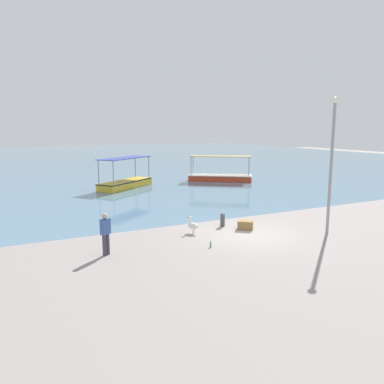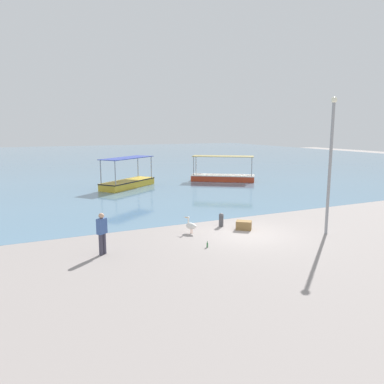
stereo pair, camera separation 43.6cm
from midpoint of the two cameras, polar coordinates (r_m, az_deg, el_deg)
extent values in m
plane|color=gray|center=(18.08, 8.02, -6.34)|extent=(120.00, 120.00, 0.00)
cube|color=slate|center=(63.29, -17.25, 4.83)|extent=(110.00, 90.00, 0.00)
cube|color=gold|center=(31.98, -10.47, 1.19)|extent=(5.39, 4.66, 0.60)
cube|color=black|center=(31.95, -10.49, 1.65)|extent=(5.44, 4.72, 0.08)
cylinder|color=#99999E|center=(29.43, -12.33, 2.82)|extent=(0.08, 0.08, 1.87)
cylinder|color=#99999E|center=(30.36, -14.47, 2.94)|extent=(0.08, 0.08, 1.87)
cylinder|color=#99999E|center=(33.43, -6.98, 3.78)|extent=(0.08, 0.08, 1.87)
cylinder|color=#99999E|center=(34.25, -9.01, 3.88)|extent=(0.08, 0.08, 1.87)
cube|color=#2F3D90|center=(31.74, -10.60, 5.12)|extent=(5.29, 4.62, 0.05)
cube|color=red|center=(35.58, 3.95, 2.18)|extent=(5.82, 4.72, 0.58)
cube|color=silver|center=(35.55, 3.95, 2.58)|extent=(5.87, 4.78, 0.08)
cylinder|color=#99999E|center=(36.09, 8.33, 4.06)|extent=(0.08, 0.08, 1.73)
cylinder|color=#99999E|center=(34.63, 8.33, 3.82)|extent=(0.08, 0.08, 1.73)
cylinder|color=#99999E|center=(36.46, -0.17, 4.22)|extent=(0.08, 0.08, 1.73)
cylinder|color=#99999E|center=(35.02, -0.52, 3.99)|extent=(0.08, 0.08, 1.73)
cube|color=olive|center=(35.37, 3.99, 5.47)|extent=(5.71, 4.69, 0.05)
cylinder|color=#E0997A|center=(17.94, -0.56, -6.00)|extent=(0.03, 0.03, 0.22)
cylinder|color=#E0997A|center=(18.02, -0.37, -5.93)|extent=(0.03, 0.03, 0.22)
ellipsoid|color=white|center=(17.93, -0.55, -5.20)|extent=(0.52, 0.63, 0.32)
ellipsoid|color=white|center=(17.79, 0.12, -5.25)|extent=(0.18, 0.20, 0.10)
cylinder|color=white|center=(17.96, -0.95, -4.43)|extent=(0.07, 0.07, 0.26)
sphere|color=white|center=(17.92, -0.95, -3.92)|extent=(0.11, 0.11, 0.11)
cone|color=#E5933F|center=(18.02, -1.38, -3.88)|extent=(0.19, 0.29, 0.06)
cylinder|color=gray|center=(18.52, 19.77, 3.20)|extent=(0.14, 0.14, 6.11)
sphere|color=#EAEACC|center=(18.45, 20.35, 13.00)|extent=(0.28, 0.28, 0.28)
cylinder|color=#47474C|center=(19.24, 4.02, -4.44)|extent=(0.24, 0.24, 0.55)
sphere|color=#4C4C51|center=(19.17, 4.03, -3.56)|extent=(0.25, 0.25, 0.25)
cylinder|color=#3B394A|center=(15.44, -13.54, -7.70)|extent=(0.16, 0.16, 0.85)
cylinder|color=#3B394A|center=(15.31, -13.99, -7.87)|extent=(0.16, 0.16, 0.85)
cube|color=#3A5796|center=(15.17, -13.88, -5.14)|extent=(0.45, 0.41, 0.62)
sphere|color=tan|center=(15.07, -13.94, -3.59)|extent=(0.22, 0.22, 0.22)
cube|color=olive|center=(18.81, 7.47, -5.01)|extent=(0.89, 0.85, 0.44)
cylinder|color=#3F7F4C|center=(15.97, 2.06, -8.06)|extent=(0.07, 0.07, 0.20)
cylinder|color=#3F7F4C|center=(15.93, 2.06, -7.60)|extent=(0.03, 0.03, 0.07)
camera|label=1|loc=(0.22, -90.55, -0.10)|focal=35.00mm
camera|label=2|loc=(0.22, 89.45, 0.10)|focal=35.00mm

